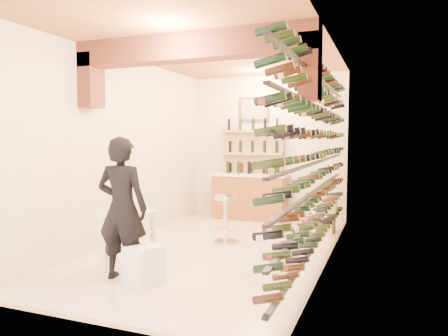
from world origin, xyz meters
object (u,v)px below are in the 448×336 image
at_px(crate_lower, 322,225).
at_px(chrome_barstool, 226,215).
at_px(back_counter, 249,195).
at_px(wine_rack, 314,155).
at_px(tasting_table, 129,223).
at_px(white_stool, 144,265).
at_px(person, 122,208).

bearing_deg(crate_lower, chrome_barstool, -134.60).
xyz_separation_m(back_counter, crate_lower, (1.70, -0.74, -0.40)).
bearing_deg(chrome_barstool, wine_rack, -16.33).
distance_m(wine_rack, tasting_table, 2.81).
relative_size(chrome_barstool, crate_lower, 1.81).
bearing_deg(wine_rack, chrome_barstool, 163.67).
distance_m(chrome_barstool, crate_lower, 2.06).
relative_size(wine_rack, crate_lower, 12.58).
height_order(white_stool, person, person).
distance_m(wine_rack, chrome_barstool, 1.95).
relative_size(wine_rack, person, 3.14).
height_order(white_stool, crate_lower, white_stool).
relative_size(back_counter, person, 0.94).
relative_size(back_counter, crate_lower, 3.75).
xyz_separation_m(back_counter, tasting_table, (-0.38, -4.14, 0.13)).
bearing_deg(chrome_barstool, person, -103.98).
height_order(wine_rack, tasting_table, wine_rack).
bearing_deg(tasting_table, back_counter, 95.04).
height_order(wine_rack, crate_lower, wine_rack).
bearing_deg(chrome_barstool, white_stool, -95.23).
bearing_deg(back_counter, chrome_barstool, -82.93).
bearing_deg(white_stool, chrome_barstool, 84.77).
height_order(back_counter, person, person).
relative_size(back_counter, tasting_table, 1.73).
xyz_separation_m(tasting_table, chrome_barstool, (0.65, 1.95, -0.19)).
bearing_deg(wine_rack, person, -140.04).
height_order(back_counter, crate_lower, back_counter).
height_order(wine_rack, back_counter, wine_rack).
xyz_separation_m(white_stool, person, (-0.35, 0.06, 0.67)).
bearing_deg(wine_rack, back_counter, 124.66).
xyz_separation_m(back_counter, white_stool, (0.06, -4.48, -0.30)).
height_order(tasting_table, person, person).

